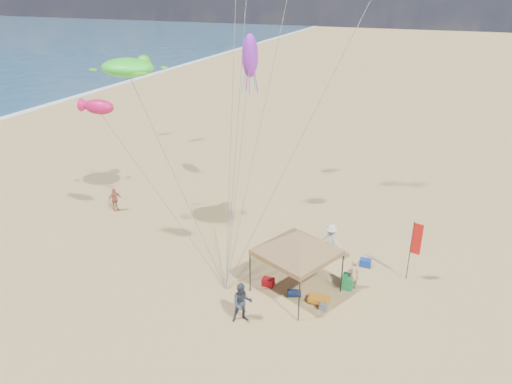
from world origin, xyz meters
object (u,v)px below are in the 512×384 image
person_near_a (353,274)px  person_far_a (115,199)px  cooler_blue (365,263)px  canopy_tent (298,233)px  beach_cart (319,299)px  cooler_red (268,282)px  feather_flag (415,242)px  person_near_b (242,303)px  person_near_c (331,241)px  chair_yellow (267,255)px  chair_green (348,282)px

person_near_a → person_far_a: person_near_a is taller
cooler_blue → canopy_tent: bearing=-127.6°
canopy_tent → beach_cart: (1.24, -0.45, -2.85)m
canopy_tent → person_far_a: canopy_tent is taller
cooler_red → person_near_a: bearing=18.3°
feather_flag → cooler_blue: (-2.19, 0.45, -1.88)m
person_near_b → person_near_c: size_ratio=0.98×
cooler_red → cooler_blue: (3.91, 3.39, 0.00)m
feather_flag → person_near_b: bearing=-137.4°
person_far_a → chair_yellow: bearing=-82.8°
cooler_blue → beach_cart: cooler_blue is taller
beach_cart → cooler_red: bearing=170.7°
cooler_blue → person_far_a: 15.56m
canopy_tent → person_near_b: bearing=-116.9°
canopy_tent → beach_cart: size_ratio=6.04×
person_near_b → cooler_blue: bearing=25.9°
cooler_blue → person_near_a: size_ratio=0.34×
feather_flag → beach_cart: (-3.54, -3.36, -1.87)m
chair_green → person_near_b: (-3.59, -3.97, 0.55)m
cooler_red → cooler_blue: size_ratio=1.00×
person_near_b → person_near_c: person_near_c is taller
person_near_a → canopy_tent: bearing=-15.8°
feather_flag → person_near_a: size_ratio=1.95×
cooler_blue → person_far_a: person_far_a is taller
canopy_tent → cooler_blue: canopy_tent is taller
cooler_red → person_near_c: person_near_c is taller
person_near_b → person_near_a: bearing=15.5°
person_far_a → chair_green: bearing=-83.0°
person_near_c → cooler_red: bearing=77.0°
beach_cart → person_near_a: person_near_a is taller
chair_green → person_near_b: person_near_b is taller
cooler_blue → beach_cart: size_ratio=0.60×
chair_green → person_near_b: 5.38m
cooler_red → beach_cart: bearing=-9.3°
canopy_tent → person_near_a: 3.48m
person_far_a → person_near_b: bearing=-102.9°
feather_flag → chair_green: 3.59m
cooler_red → person_far_a: (-11.63, 3.95, 0.57)m
chair_yellow → person_near_b: (0.72, -4.80, 0.55)m
person_near_a → person_near_c: (-1.63, 2.40, 0.12)m
person_near_a → person_near_b: bearing=4.0°
cooler_blue → person_near_a: (-0.21, -2.17, 0.61)m
chair_green → chair_yellow: (-4.31, 0.83, 0.00)m
person_near_a → person_near_b: 5.52m
chair_yellow → cooler_red: bearing=-67.8°
canopy_tent → chair_yellow: 3.98m
cooler_red → beach_cart: size_ratio=0.60×
cooler_red → cooler_blue: 5.18m
cooler_red → cooler_blue: bearing=40.9°
chair_green → chair_yellow: same height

